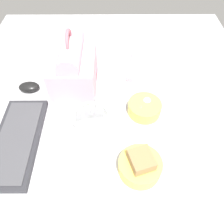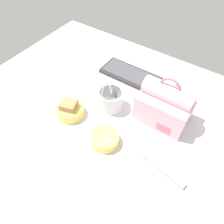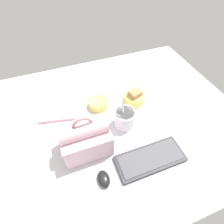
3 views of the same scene
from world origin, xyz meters
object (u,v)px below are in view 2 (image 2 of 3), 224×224
(chopstick_case, at_px, (162,168))
(keyboard, at_px, (131,75))
(bento_bowl_sandwich, at_px, (70,110))
(lunch_bag, at_px, (165,105))
(bento_bowl_snacks, at_px, (105,139))
(computer_mouse, at_px, (173,90))
(soup_cup, at_px, (111,99))

(chopstick_case, bearing_deg, keyboard, 133.75)
(bento_bowl_sandwich, bearing_deg, lunch_bag, 31.40)
(lunch_bag, height_order, chopstick_case, lunch_bag)
(bento_bowl_snacks, relative_size, computer_mouse, 1.47)
(keyboard, distance_m, bento_bowl_sandwich, 0.37)
(soup_cup, distance_m, bento_bowl_snacks, 0.19)
(bento_bowl_sandwich, xyz_separation_m, chopstick_case, (0.44, -0.01, -0.02))
(bento_bowl_snacks, distance_m, chopstick_case, 0.24)
(soup_cup, xyz_separation_m, chopstick_case, (0.32, -0.14, -0.04))
(lunch_bag, relative_size, bento_bowl_snacks, 2.05)
(bento_bowl_sandwich, relative_size, chopstick_case, 0.62)
(keyboard, bearing_deg, bento_bowl_sandwich, -104.10)
(lunch_bag, distance_m, chopstick_case, 0.25)
(keyboard, xyz_separation_m, bento_bowl_snacks, (0.12, -0.39, 0.01))
(lunch_bag, relative_size, soup_cup, 1.45)
(bento_bowl_sandwich, bearing_deg, bento_bowl_snacks, -8.85)
(bento_bowl_snacks, height_order, computer_mouse, bento_bowl_snacks)
(keyboard, xyz_separation_m, chopstick_case, (0.35, -0.37, -0.00))
(soup_cup, bearing_deg, bento_bowl_sandwich, -131.84)
(lunch_bag, xyz_separation_m, computer_mouse, (-0.02, 0.17, -0.07))
(keyboard, distance_m, chopstick_case, 0.51)
(keyboard, bearing_deg, soup_cup, -82.42)
(bento_bowl_snacks, bearing_deg, keyboard, 106.56)
(computer_mouse, relative_size, chopstick_case, 0.39)
(lunch_bag, distance_m, bento_bowl_sandwich, 0.40)
(lunch_bag, bearing_deg, keyboard, 148.12)
(lunch_bag, xyz_separation_m, bento_bowl_sandwich, (-0.34, -0.21, -0.05))
(lunch_bag, bearing_deg, soup_cup, -161.75)
(soup_cup, distance_m, computer_mouse, 0.31)
(lunch_bag, xyz_separation_m, bento_bowl_snacks, (-0.13, -0.24, -0.06))
(lunch_bag, height_order, bento_bowl_sandwich, lunch_bag)
(bento_bowl_sandwich, height_order, chopstick_case, bento_bowl_sandwich)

